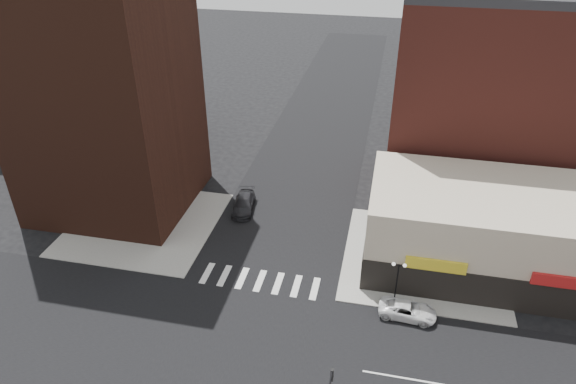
# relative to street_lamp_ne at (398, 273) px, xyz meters

# --- Properties ---
(ground) EXTENTS (240.00, 240.00, 0.00)m
(ground) POSITION_rel_street_lamp_ne_xyz_m (-12.00, -8.00, -3.29)
(ground) COLOR black
(ground) RESTS_ON ground
(road_ew) EXTENTS (200.00, 14.00, 0.02)m
(road_ew) POSITION_rel_street_lamp_ne_xyz_m (-12.00, -8.00, -3.28)
(road_ew) COLOR black
(road_ew) RESTS_ON ground
(road_ns) EXTENTS (14.00, 200.00, 0.02)m
(road_ns) POSITION_rel_street_lamp_ne_xyz_m (-12.00, -8.00, -3.28)
(road_ns) COLOR black
(road_ns) RESTS_ON ground
(sidewalk_nw) EXTENTS (15.00, 15.00, 0.12)m
(sidewalk_nw) POSITION_rel_street_lamp_ne_xyz_m (-26.50, 6.50, -3.23)
(sidewalk_nw) COLOR gray
(sidewalk_nw) RESTS_ON ground
(sidewalk_ne) EXTENTS (15.00, 15.00, 0.12)m
(sidewalk_ne) POSITION_rel_street_lamp_ne_xyz_m (2.50, 6.50, -3.23)
(sidewalk_ne) COLOR gray
(sidewalk_ne) RESTS_ON ground
(building_nw) EXTENTS (16.00, 15.00, 25.00)m
(building_nw) POSITION_rel_street_lamp_ne_xyz_m (-31.00, 10.50, 9.21)
(building_nw) COLOR #371A11
(building_nw) RESTS_ON ground
(building_nw_low) EXTENTS (20.00, 18.00, 12.00)m
(building_nw_low) POSITION_rel_street_lamp_ne_xyz_m (-44.00, 26.00, 2.71)
(building_nw_low) COLOR #371A11
(building_nw_low) RESTS_ON ground
(building_ne_midrise) EXTENTS (18.00, 15.00, 22.00)m
(building_ne_midrise) POSITION_rel_street_lamp_ne_xyz_m (7.00, 21.50, 7.71)
(building_ne_midrise) COLOR maroon
(building_ne_midrise) RESTS_ON ground
(building_ne_row) EXTENTS (24.20, 12.20, 8.00)m
(building_ne_row) POSITION_rel_street_lamp_ne_xyz_m (9.00, 7.00, 0.01)
(building_ne_row) COLOR #B9AA93
(building_ne_row) RESTS_ON ground
(street_lamp_ne) EXTENTS (1.22, 0.32, 4.16)m
(street_lamp_ne) POSITION_rel_street_lamp_ne_xyz_m (0.00, 0.00, 0.00)
(street_lamp_ne) COLOR black
(street_lamp_ne) RESTS_ON sidewalk_ne
(white_suv) EXTENTS (4.92, 2.50, 1.33)m
(white_suv) POSITION_rel_street_lamp_ne_xyz_m (1.11, -1.50, -2.63)
(white_suv) COLOR white
(white_suv) RESTS_ON ground
(dark_sedan_north) EXTENTS (2.87, 5.57, 1.54)m
(dark_sedan_north) POSITION_rel_street_lamp_ne_xyz_m (-16.92, 11.43, -2.52)
(dark_sedan_north) COLOR black
(dark_sedan_north) RESTS_ON ground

